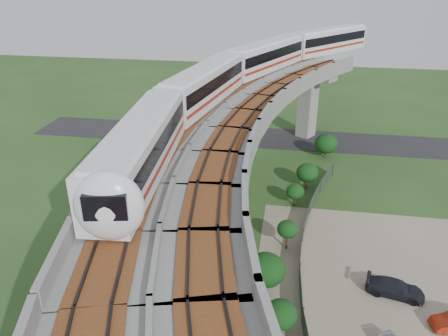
{
  "coord_description": "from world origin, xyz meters",
  "views": [
    {
      "loc": [
        7.02,
        -28.21,
        22.7
      ],
      "look_at": [
        1.86,
        3.48,
        7.5
      ],
      "focal_mm": 35.0,
      "sensor_mm": 36.0,
      "label": 1
    }
  ],
  "objects": [
    {
      "name": "viaduct",
      "position": [
        3.84,
        0.0,
        9.05
      ],
      "size": [
        19.58,
        73.98,
        11.4
      ],
      "color": "#99968E",
      "rests_on": "ground"
    },
    {
      "name": "tree_2",
      "position": [
        7.89,
        11.41,
        1.6
      ],
      "size": [
        1.86,
        1.86,
        2.4
      ],
      "color": "#382314",
      "rests_on": "ground"
    },
    {
      "name": "tree_5",
      "position": [
        7.2,
        -5.95,
        1.58
      ],
      "size": [
        2.25,
        2.25,
        2.54
      ],
      "color": "#382314",
      "rests_on": "ground"
    },
    {
      "name": "dirt_lot",
      "position": [
        14.0,
        -2.0,
        0.02
      ],
      "size": [
        18.0,
        26.0,
        0.04
      ],
      "primitive_type": "cube",
      "color": "gray",
      "rests_on": "ground"
    },
    {
      "name": "tree_0",
      "position": [
        11.58,
        24.49,
        1.86
      ],
      "size": [
        2.93,
        2.93,
        3.1
      ],
      "color": "#382314",
      "rests_on": "ground"
    },
    {
      "name": "car_dark",
      "position": [
        15.54,
        -0.91,
        0.65
      ],
      "size": [
        4.48,
        2.54,
        1.23
      ],
      "primitive_type": "imported",
      "rotation": [
        0.0,
        0.0,
        1.37
      ],
      "color": "black",
      "rests_on": "dirt_lot"
    },
    {
      "name": "tree_1",
      "position": [
        9.12,
        15.4,
        1.92
      ],
      "size": [
        2.4,
        2.4,
        2.95
      ],
      "color": "#382314",
      "rests_on": "ground"
    },
    {
      "name": "asphalt_road",
      "position": [
        0.0,
        30.0,
        0.01
      ],
      "size": [
        60.0,
        8.0,
        0.03
      ],
      "primitive_type": "cube",
      "color": "#232326",
      "rests_on": "ground"
    },
    {
      "name": "tree_4",
      "position": [
        5.92,
        -2.22,
        2.17
      ],
      "size": [
        2.91,
        2.91,
        3.41
      ],
      "color": "#382314",
      "rests_on": "ground"
    },
    {
      "name": "ground",
      "position": [
        0.0,
        0.0,
        0.0
      ],
      "size": [
        160.0,
        160.0,
        0.0
      ],
      "primitive_type": "plane",
      "color": "#28461C",
      "rests_on": "ground"
    },
    {
      "name": "metro_train",
      "position": [
        2.85,
        17.09,
        12.31
      ],
      "size": [
        21.33,
        58.69,
        3.64
      ],
      "color": "silver",
      "rests_on": "ground"
    },
    {
      "name": "tree_3",
      "position": [
        7.32,
        3.69,
        2.02
      ],
      "size": [
        1.81,
        1.81,
        2.8
      ],
      "color": "#382314",
      "rests_on": "ground"
    },
    {
      "name": "fence",
      "position": [
        9.75,
        0.0,
        0.75
      ],
      "size": [
        3.87,
        38.73,
        1.5
      ],
      "color": "#2D382D",
      "rests_on": "ground"
    }
  ]
}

